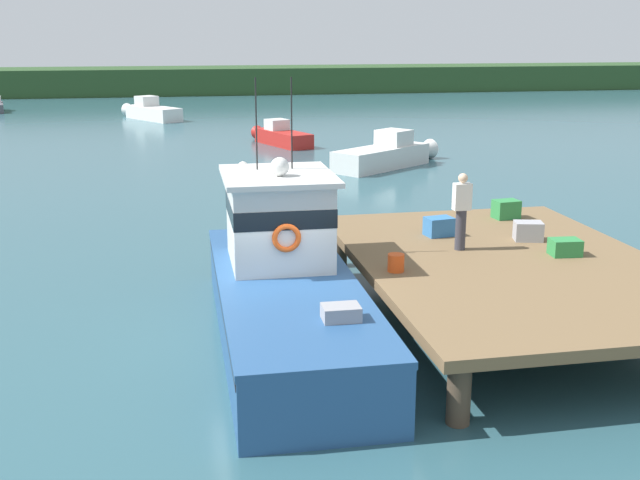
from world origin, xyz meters
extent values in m
plane|color=#2D5660|center=(0.00, 0.00, 0.00)|extent=(200.00, 200.00, 0.00)
cylinder|color=#4C3D2D|center=(2.20, -4.10, 0.50)|extent=(0.36, 0.36, 1.00)
cylinder|color=#4C3D2D|center=(2.20, 4.10, 0.50)|extent=(0.36, 0.36, 1.00)
cylinder|color=#4C3D2D|center=(7.40, 4.10, 0.50)|extent=(0.36, 0.36, 1.00)
cube|color=brown|center=(4.80, 0.00, 1.10)|extent=(6.00, 9.00, 0.20)
cube|color=#285184|center=(0.20, -0.48, 0.55)|extent=(2.59, 8.03, 1.10)
cone|color=#285184|center=(0.26, 4.42, 0.55)|extent=(1.12, 1.81, 1.10)
cube|color=black|center=(0.20, -0.48, 1.00)|extent=(2.61, 7.87, 0.12)
cube|color=#285184|center=(0.20, -0.48, 1.16)|extent=(2.63, 8.03, 0.12)
cube|color=silver|center=(0.21, 0.72, 2.00)|extent=(1.93, 2.22, 1.80)
cube|color=black|center=(0.21, 0.72, 2.31)|extent=(1.95, 2.24, 0.36)
cube|color=silver|center=(0.21, 0.72, 2.95)|extent=(2.17, 2.53, 0.10)
sphere|color=white|center=(0.21, 0.42, 3.18)|extent=(0.36, 0.36, 0.36)
cylinder|color=black|center=(-0.13, 1.23, 3.90)|extent=(0.03, 0.03, 1.80)
cylinder|color=black|center=(0.57, 1.22, 3.90)|extent=(0.03, 0.03, 1.80)
cube|color=#939399|center=(0.72, -2.68, 1.28)|extent=(0.61, 0.45, 0.36)
torus|color=orange|center=(-0.23, -3.27, 1.16)|extent=(0.57, 0.57, 0.12)
torus|color=#EA5119|center=(0.20, -0.42, 2.00)|extent=(0.54, 0.11, 0.54)
cube|color=#2D8442|center=(6.24, 3.42, 1.43)|extent=(0.65, 0.51, 0.45)
cube|color=#3370B2|center=(4.05, 2.13, 1.41)|extent=(0.66, 0.53, 0.42)
cube|color=#9E9EA3|center=(5.84, 1.36, 1.41)|extent=(0.69, 0.57, 0.42)
cube|color=#2D8442|center=(6.06, 0.11, 1.37)|extent=(0.63, 0.48, 0.34)
cylinder|color=#E04C19|center=(2.33, -0.29, 1.37)|extent=(0.32, 0.32, 0.34)
cylinder|color=#383842|center=(4.09, 0.94, 1.63)|extent=(0.22, 0.22, 0.86)
cube|color=white|center=(4.09, 0.94, 2.34)|extent=(0.36, 0.22, 0.56)
sphere|color=beige|center=(4.09, 0.94, 2.73)|extent=(0.20, 0.20, 0.20)
cube|color=red|center=(3.93, 25.47, 0.36)|extent=(2.60, 4.17, 0.72)
cone|color=red|center=(3.05, 27.80, 0.36)|extent=(1.03, 1.19, 0.72)
cube|color=silver|center=(3.68, 26.13, 1.00)|extent=(1.30, 1.29, 0.54)
cube|color=silver|center=(7.03, 17.83, 0.45)|extent=(4.86, 4.17, 0.89)
cone|color=silver|center=(9.48, 19.65, 0.45)|extent=(1.51, 1.44, 0.89)
cube|color=silver|center=(7.71, 18.34, 1.22)|extent=(1.73, 1.73, 0.67)
cube|color=white|center=(-2.79, 38.98, 0.43)|extent=(3.78, 4.83, 0.86)
cone|color=white|center=(-4.35, 41.50, 0.43)|extent=(1.36, 1.46, 0.86)
cube|color=silver|center=(-3.22, 39.68, 1.19)|extent=(1.65, 1.64, 0.65)
sphere|color=silver|center=(1.11, 17.82, 0.23)|extent=(0.47, 0.47, 0.47)
sphere|color=#EA5B19|center=(9.68, 21.62, 0.20)|extent=(0.41, 0.41, 0.41)
cube|color=#284723|center=(0.00, 62.00, 1.20)|extent=(120.00, 8.00, 2.40)
camera|label=1|loc=(-1.80, -13.97, 5.64)|focal=43.51mm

